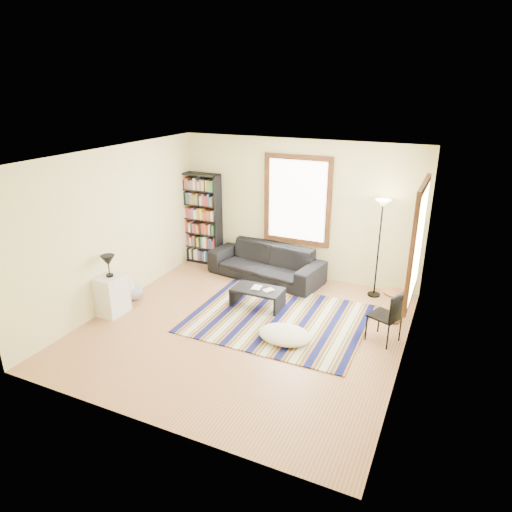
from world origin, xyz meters
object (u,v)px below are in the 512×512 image
at_px(floor_cushion, 285,335).
at_px(folding_chair, 385,316).
at_px(white_cabinet, 112,295).
at_px(dog, 132,287).
at_px(floor_lamp, 378,249).
at_px(sofa, 266,262).
at_px(bookshelf, 201,219).
at_px(coffee_table, 257,298).
at_px(side_table, 394,306).

distance_m(floor_cushion, folding_chair, 1.57).
bearing_deg(white_cabinet, dog, 93.96).
bearing_deg(folding_chair, floor_lamp, 127.28).
distance_m(sofa, floor_cushion, 2.48).
xyz_separation_m(bookshelf, floor_cushion, (2.92, -2.40, -0.89)).
distance_m(folding_chair, white_cabinet, 4.57).
bearing_deg(folding_chair, sofa, 172.54).
bearing_deg(bookshelf, coffee_table, -36.70).
distance_m(sofa, white_cabinet, 3.11).
bearing_deg(side_table, coffee_table, -168.10).
relative_size(floor_lamp, white_cabinet, 2.66).
distance_m(side_table, white_cabinet, 4.83).
height_order(bookshelf, floor_lamp, bookshelf).
bearing_deg(floor_cushion, sofa, 120.35).
distance_m(side_table, dog, 4.68).
bearing_deg(floor_lamp, bookshelf, 177.48).
bearing_deg(floor_lamp, white_cabinet, -146.85).
height_order(sofa, coffee_table, sofa).
distance_m(coffee_table, floor_lamp, 2.39).
distance_m(coffee_table, side_table, 2.36).
distance_m(sofa, bookshelf, 1.81).
bearing_deg(floor_lamp, folding_chair, -74.63).
relative_size(bookshelf, white_cabinet, 2.86).
bearing_deg(coffee_table, floor_lamp, 36.72).
xyz_separation_m(floor_cushion, folding_chair, (1.39, 0.65, 0.32)).
distance_m(floor_cushion, floor_lamp, 2.57).
height_order(bookshelf, white_cabinet, bookshelf).
distance_m(floor_lamp, folding_chair, 1.72).
xyz_separation_m(sofa, floor_lamp, (2.20, 0.10, 0.59)).
height_order(coffee_table, dog, dog).
bearing_deg(coffee_table, white_cabinet, -150.05).
bearing_deg(sofa, folding_chair, -19.82).
bearing_deg(floor_lamp, coffee_table, -143.28).
relative_size(coffee_table, side_table, 1.67).
height_order(coffee_table, folding_chair, folding_chair).
distance_m(floor_lamp, side_table, 1.20).
height_order(sofa, bookshelf, bookshelf).
xyz_separation_m(floor_lamp, folding_chair, (0.44, -1.58, -0.50)).
bearing_deg(folding_chair, white_cabinet, -144.97).
distance_m(coffee_table, dog, 2.33).
bearing_deg(sofa, dog, -123.85).
xyz_separation_m(floor_lamp, side_table, (0.49, -0.87, -0.66)).
height_order(floor_cushion, side_table, side_table).
bearing_deg(floor_cushion, coffee_table, 134.68).
xyz_separation_m(floor_cushion, floor_lamp, (0.95, 2.23, 0.82)).
bearing_deg(side_table, dog, -165.42).
bearing_deg(white_cabinet, folding_chair, 13.87).
xyz_separation_m(bookshelf, coffee_table, (2.05, -1.53, -0.82)).
relative_size(floor_cushion, side_table, 1.56).
relative_size(sofa, coffee_table, 2.62).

